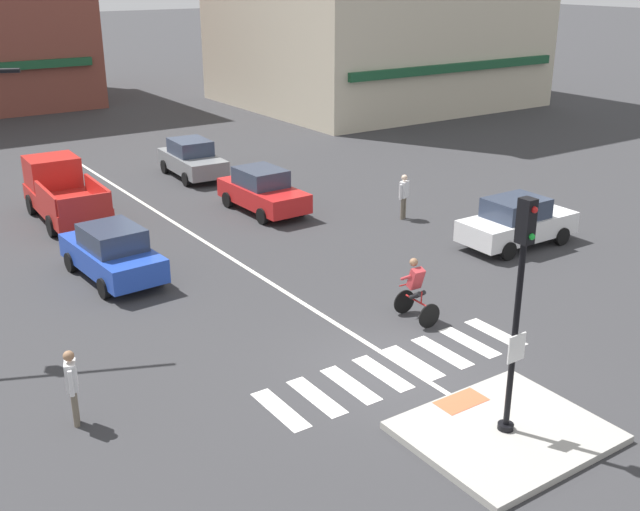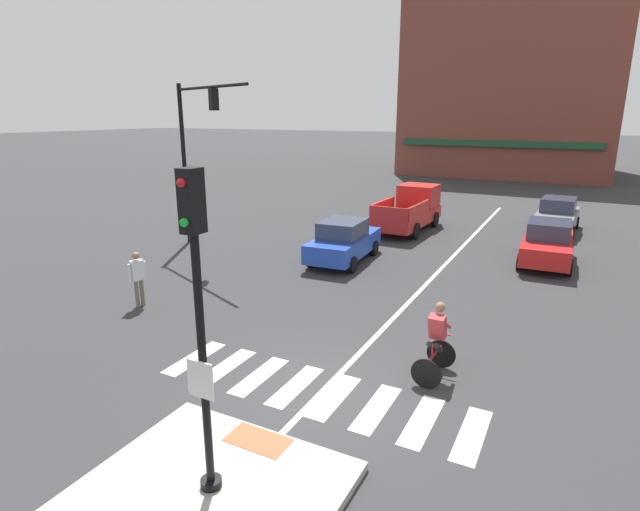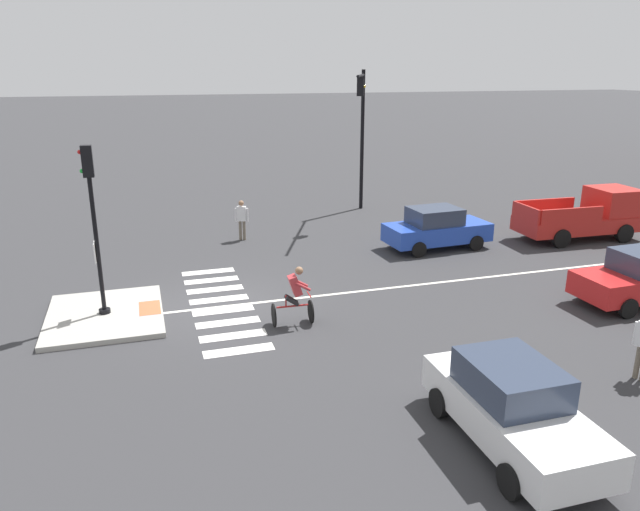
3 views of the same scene
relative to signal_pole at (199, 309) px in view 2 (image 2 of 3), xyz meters
The scene contains 21 objects.
ground_plane 4.42m from the signal_pole, 90.00° to the left, with size 300.00×300.00×0.00m, color #333335.
traffic_island 2.93m from the signal_pole, 90.00° to the left, with size 3.79×3.18×0.15m, color #A3A099.
tactile_pad_front 3.12m from the signal_pole, 90.00° to the left, with size 1.10×0.60×0.01m, color #DB5B38.
signal_pole is the anchor object (origin of this frame).
crosswalk_stripe_a 5.50m from the signal_pole, 133.99° to the left, with size 0.44×1.80×0.01m, color silver.
crosswalk_stripe_b 5.03m from the signal_pole, 124.59° to the left, with size 0.44×1.80×0.01m, color silver.
crosswalk_stripe_c 4.68m from the signal_pole, 112.48° to the left, with size 0.44×1.80×0.01m, color silver.
crosswalk_stripe_d 4.50m from the signal_pole, 97.85° to the left, with size 0.44×1.80×0.01m, color silver.
crosswalk_stripe_e 4.50m from the signal_pole, 82.15° to the left, with size 0.44×1.80×0.01m, color silver.
crosswalk_stripe_f 4.68m from the signal_pole, 67.52° to the left, with size 0.44×1.80×0.01m, color silver.
crosswalk_stripe_g 5.03m from the signal_pole, 55.41° to the left, with size 0.44×1.80×0.01m, color silver.
crosswalk_stripe_h 5.50m from the signal_pole, 46.01° to the left, with size 0.44×1.80×0.01m, color silver.
lane_centre_line 13.58m from the signal_pole, 89.33° to the left, with size 0.14×28.00×0.01m, color silver.
traffic_light_mast 15.35m from the signal_pole, 130.88° to the left, with size 5.09×2.29×6.77m.
building_corner_left 48.73m from the signal_pole, 92.86° to the left, with size 18.54×15.63×16.12m.
car_red_eastbound_far 16.12m from the signal_pole, 77.23° to the left, with size 1.92×4.14×1.64m.
car_blue_westbound_far 12.98m from the signal_pole, 105.87° to the left, with size 2.03×4.19×1.64m.
car_grey_eastbound_distant 22.14m from the signal_pole, 80.76° to the left, with size 2.00×4.18×1.64m.
pickup_truck_red_westbound_distant 19.34m from the signal_pole, 98.81° to the left, with size 2.19×5.16×2.08m.
cyclist 5.88m from the signal_pole, 68.25° to the left, with size 0.71×1.12×1.68m.
pedestrian_at_curb_left 8.87m from the signal_pole, 143.07° to the left, with size 0.32×0.53×1.67m.
Camera 2 is at (4.38, -8.12, 5.55)m, focal length 28.29 mm.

